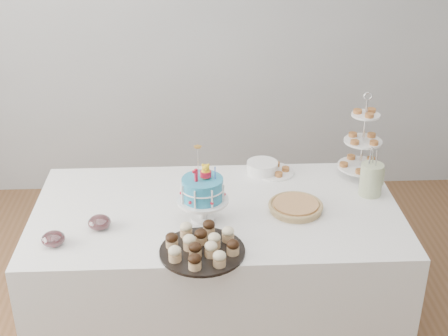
{
  "coord_description": "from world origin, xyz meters",
  "views": [
    {
      "loc": [
        -0.09,
        -2.51,
        2.43
      ],
      "look_at": [
        0.04,
        0.3,
        1.01
      ],
      "focal_mm": 50.0,
      "sensor_mm": 36.0,
      "label": 1
    }
  ],
  "objects_px": {
    "table": "(217,245)",
    "pie": "(296,206)",
    "jam_bowl_b": "(99,223)",
    "utensil_pitcher": "(371,178)",
    "pastry_plate": "(274,170)",
    "birthday_cake": "(203,201)",
    "tiered_stand": "(363,142)",
    "jam_bowl_a": "(53,239)",
    "plate_stack": "(262,168)",
    "cupcake_tray": "(202,244)"
  },
  "relations": [
    {
      "from": "table",
      "to": "pie",
      "type": "bearing_deg",
      "value": -4.96
    },
    {
      "from": "jam_bowl_b",
      "to": "utensil_pitcher",
      "type": "distance_m",
      "value": 1.45
    },
    {
      "from": "pie",
      "to": "pastry_plate",
      "type": "xyz_separation_m",
      "value": [
        -0.06,
        0.44,
        -0.01
      ]
    },
    {
      "from": "birthday_cake",
      "to": "tiered_stand",
      "type": "xyz_separation_m",
      "value": [
        0.91,
        0.45,
        0.1
      ]
    },
    {
      "from": "pie",
      "to": "table",
      "type": "bearing_deg",
      "value": 175.04
    },
    {
      "from": "jam_bowl_b",
      "to": "birthday_cake",
      "type": "bearing_deg",
      "value": 6.01
    },
    {
      "from": "birthday_cake",
      "to": "jam_bowl_a",
      "type": "relative_size",
      "value": 3.58
    },
    {
      "from": "birthday_cake",
      "to": "pie",
      "type": "height_order",
      "value": "birthday_cake"
    },
    {
      "from": "table",
      "to": "jam_bowl_a",
      "type": "height_order",
      "value": "jam_bowl_a"
    },
    {
      "from": "pastry_plate",
      "to": "tiered_stand",
      "type": "bearing_deg",
      "value": -5.81
    },
    {
      "from": "pie",
      "to": "pastry_plate",
      "type": "bearing_deg",
      "value": 98.05
    },
    {
      "from": "plate_stack",
      "to": "birthday_cake",
      "type": "bearing_deg",
      "value": -124.97
    },
    {
      "from": "jam_bowl_b",
      "to": "utensil_pitcher",
      "type": "relative_size",
      "value": 0.42
    },
    {
      "from": "pie",
      "to": "jam_bowl_a",
      "type": "distance_m",
      "value": 1.22
    },
    {
      "from": "table",
      "to": "pie",
      "type": "height_order",
      "value": "pie"
    },
    {
      "from": "plate_stack",
      "to": "utensil_pitcher",
      "type": "distance_m",
      "value": 0.63
    },
    {
      "from": "jam_bowl_a",
      "to": "tiered_stand",
      "type": "bearing_deg",
      "value": 21.66
    },
    {
      "from": "tiered_stand",
      "to": "cupcake_tray",
      "type": "bearing_deg",
      "value": -141.05
    },
    {
      "from": "table",
      "to": "birthday_cake",
      "type": "xyz_separation_m",
      "value": [
        -0.07,
        -0.1,
        0.34
      ]
    },
    {
      "from": "jam_bowl_a",
      "to": "birthday_cake",
      "type": "bearing_deg",
      "value": 15.03
    },
    {
      "from": "utensil_pitcher",
      "to": "table",
      "type": "bearing_deg",
      "value": -167.53
    },
    {
      "from": "table",
      "to": "utensil_pitcher",
      "type": "xyz_separation_m",
      "value": [
        0.84,
        0.12,
        0.32
      ]
    },
    {
      "from": "birthday_cake",
      "to": "pastry_plate",
      "type": "distance_m",
      "value": 0.66
    },
    {
      "from": "plate_stack",
      "to": "jam_bowl_a",
      "type": "relative_size",
      "value": 1.6
    },
    {
      "from": "jam_bowl_a",
      "to": "pastry_plate",
      "type": "bearing_deg",
      "value": 31.55
    },
    {
      "from": "birthday_cake",
      "to": "tiered_stand",
      "type": "bearing_deg",
      "value": 2.32
    },
    {
      "from": "tiered_stand",
      "to": "plate_stack",
      "type": "xyz_separation_m",
      "value": [
        -0.56,
        0.05,
        -0.18
      ]
    },
    {
      "from": "birthday_cake",
      "to": "pastry_plate",
      "type": "bearing_deg",
      "value": 26.04
    },
    {
      "from": "plate_stack",
      "to": "jam_bowl_a",
      "type": "xyz_separation_m",
      "value": [
        -1.07,
        -0.7,
        -0.0
      ]
    },
    {
      "from": "table",
      "to": "tiered_stand",
      "type": "distance_m",
      "value": 1.01
    },
    {
      "from": "pie",
      "to": "pastry_plate",
      "type": "height_order",
      "value": "pie"
    },
    {
      "from": "tiered_stand",
      "to": "utensil_pitcher",
      "type": "height_order",
      "value": "tiered_stand"
    },
    {
      "from": "table",
      "to": "plate_stack",
      "type": "distance_m",
      "value": 0.55
    },
    {
      "from": "plate_stack",
      "to": "jam_bowl_b",
      "type": "xyz_separation_m",
      "value": [
        -0.87,
        -0.56,
        -0.0
      ]
    },
    {
      "from": "pie",
      "to": "jam_bowl_b",
      "type": "height_order",
      "value": "jam_bowl_b"
    },
    {
      "from": "utensil_pitcher",
      "to": "jam_bowl_b",
      "type": "bearing_deg",
      "value": -164.67
    },
    {
      "from": "pie",
      "to": "jam_bowl_b",
      "type": "bearing_deg",
      "value": -172.97
    },
    {
      "from": "plate_stack",
      "to": "utensil_pitcher",
      "type": "height_order",
      "value": "utensil_pitcher"
    },
    {
      "from": "plate_stack",
      "to": "table",
      "type": "bearing_deg",
      "value": -125.0
    },
    {
      "from": "cupcake_tray",
      "to": "plate_stack",
      "type": "distance_m",
      "value": 0.87
    },
    {
      "from": "pie",
      "to": "tiered_stand",
      "type": "xyz_separation_m",
      "value": [
        0.43,
        0.39,
        0.19
      ]
    },
    {
      "from": "birthday_cake",
      "to": "jam_bowl_b",
      "type": "distance_m",
      "value": 0.52
    },
    {
      "from": "birthday_cake",
      "to": "pastry_plate",
      "type": "height_order",
      "value": "birthday_cake"
    },
    {
      "from": "table",
      "to": "jam_bowl_b",
      "type": "relative_size",
      "value": 16.78
    },
    {
      "from": "pastry_plate",
      "to": "jam_bowl_a",
      "type": "distance_m",
      "value": 1.33
    },
    {
      "from": "cupcake_tray",
      "to": "pie",
      "type": "xyz_separation_m",
      "value": [
        0.49,
        0.36,
        -0.02
      ]
    },
    {
      "from": "pie",
      "to": "plate_stack",
      "type": "distance_m",
      "value": 0.45
    },
    {
      "from": "table",
      "to": "cupcake_tray",
      "type": "bearing_deg",
      "value": -101.65
    },
    {
      "from": "utensil_pitcher",
      "to": "jam_bowl_a",
      "type": "bearing_deg",
      "value": -161.38
    },
    {
      "from": "tiered_stand",
      "to": "birthday_cake",
      "type": "bearing_deg",
      "value": -153.54
    }
  ]
}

